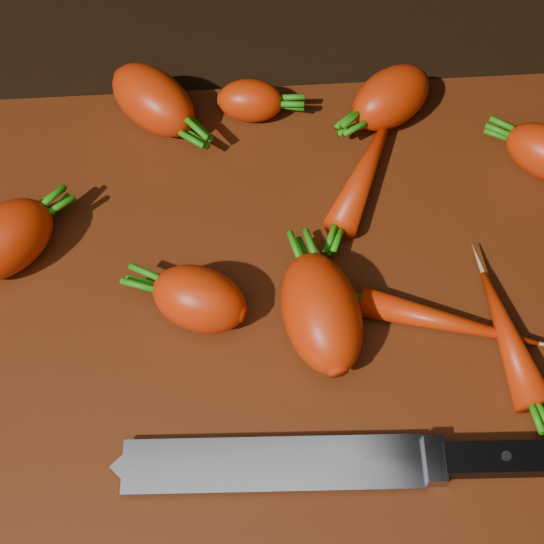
{
  "coord_description": "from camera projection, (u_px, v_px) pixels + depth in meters",
  "views": [
    {
      "loc": [
        -0.02,
        -0.25,
        0.5
      ],
      "look_at": [
        0.0,
        0.01,
        0.03
      ],
      "focal_mm": 50.0,
      "sensor_mm": 36.0,
      "label": 1
    }
  ],
  "objects": [
    {
      "name": "ground",
      "position": [
        273.0,
        307.0,
        0.56
      ],
      "size": [
        2.0,
        2.0,
        0.01
      ],
      "primitive_type": "cube",
      "color": "black"
    },
    {
      "name": "cutting_board",
      "position": [
        273.0,
        300.0,
        0.55
      ],
      "size": [
        0.5,
        0.4,
        0.01
      ],
      "primitive_type": "cube",
      "color": "#53230D",
      "rests_on": "ground"
    },
    {
      "name": "carrot_0",
      "position": [
        5.0,
        240.0,
        0.54
      ],
      "size": [
        0.09,
        0.09,
        0.05
      ],
      "primitive_type": "ellipsoid",
      "rotation": [
        0.0,
        0.0,
        0.74
      ],
      "color": "#C02400",
      "rests_on": "cutting_board"
    },
    {
      "name": "carrot_1",
      "position": [
        199.0,
        299.0,
        0.52
      ],
      "size": [
        0.08,
        0.07,
        0.05
      ],
      "primitive_type": "ellipsoid",
      "rotation": [
        0.0,
        0.0,
        2.72
      ],
      "color": "#C02400",
      "rests_on": "cutting_board"
    },
    {
      "name": "carrot_2",
      "position": [
        153.0,
        100.0,
        0.61
      ],
      "size": [
        0.09,
        0.09,
        0.05
      ],
      "primitive_type": "ellipsoid",
      "rotation": [
        0.0,
        0.0,
        -0.82
      ],
      "color": "#C02400",
      "rests_on": "cutting_board"
    },
    {
      "name": "carrot_3",
      "position": [
        321.0,
        313.0,
        0.51
      ],
      "size": [
        0.07,
        0.1,
        0.05
      ],
      "primitive_type": "ellipsoid",
      "rotation": [
        0.0,
        0.0,
        1.74
      ],
      "color": "#C02400",
      "rests_on": "cutting_board"
    },
    {
      "name": "carrot_4",
      "position": [
        391.0,
        98.0,
        0.61
      ],
      "size": [
        0.09,
        0.08,
        0.05
      ],
      "primitive_type": "ellipsoid",
      "rotation": [
        0.0,
        0.0,
        3.76
      ],
      "color": "#C02400",
      "rests_on": "cutting_board"
    },
    {
      "name": "carrot_5",
      "position": [
        250.0,
        101.0,
        0.61
      ],
      "size": [
        0.06,
        0.04,
        0.03
      ],
      "primitive_type": "ellipsoid",
      "rotation": [
        0.0,
        0.0,
        -0.12
      ],
      "color": "#C02400",
      "rests_on": "cutting_board"
    },
    {
      "name": "carrot_7",
      "position": [
        367.0,
        167.0,
        0.59
      ],
      "size": [
        0.08,
        0.12,
        0.03
      ],
      "primitive_type": "ellipsoid",
      "rotation": [
        0.0,
        0.0,
        1.11
      ],
      "color": "#C02400",
      "rests_on": "cutting_board"
    },
    {
      "name": "carrot_8",
      "position": [
        448.0,
        322.0,
        0.52
      ],
      "size": [
        0.12,
        0.06,
        0.02
      ],
      "primitive_type": "ellipsoid",
      "rotation": [
        0.0,
        0.0,
        -0.32
      ],
      "color": "#C02400",
      "rests_on": "cutting_board"
    },
    {
      "name": "carrot_9",
      "position": [
        508.0,
        336.0,
        0.52
      ],
      "size": [
        0.04,
        0.1,
        0.03
      ],
      "primitive_type": "ellipsoid",
      "rotation": [
        0.0,
        0.0,
        1.71
      ],
      "color": "#C02400",
      "rests_on": "cutting_board"
    },
    {
      "name": "knife",
      "position": [
        304.0,
        463.0,
        0.48
      ],
      "size": [
        0.31,
        0.04,
        0.02
      ],
      "rotation": [
        0.0,
        0.0,
        -0.04
      ],
      "color": "gray",
      "rests_on": "cutting_board"
    }
  ]
}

